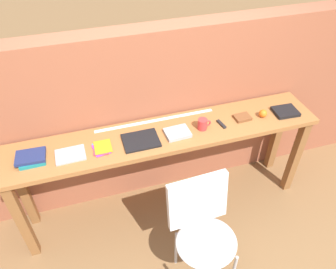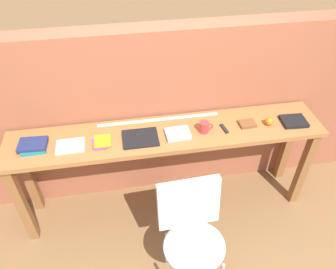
{
  "view_description": "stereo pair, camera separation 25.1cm",
  "coord_description": "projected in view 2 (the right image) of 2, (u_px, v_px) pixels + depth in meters",
  "views": [
    {
      "loc": [
        -0.56,
        -1.57,
        2.53
      ],
      "look_at": [
        0.0,
        0.25,
        0.9
      ],
      "focal_mm": 35.0,
      "sensor_mm": 36.0,
      "label": 1
    },
    {
      "loc": [
        -0.32,
        -1.63,
        2.53
      ],
      "look_at": [
        0.0,
        0.25,
        0.9
      ],
      "focal_mm": 35.0,
      "sensor_mm": 36.0,
      "label": 2
    }
  ],
  "objects": [
    {
      "name": "pamphlet_pile_colourful",
      "position": [
        101.0,
        142.0,
        2.46
      ],
      "size": [
        0.14,
        0.17,
        0.01
      ],
      "color": "#3399D8",
      "rests_on": "sideboard"
    },
    {
      "name": "ground_plane",
      "position": [
        173.0,
        229.0,
        2.91
      ],
      "size": [
        40.0,
        40.0,
        0.0
      ],
      "primitive_type": "plane",
      "color": "brown"
    },
    {
      "name": "book_stack_leftmost",
      "position": [
        34.0,
        145.0,
        2.4
      ],
      "size": [
        0.21,
        0.17,
        0.05
      ],
      "color": "#19757A",
      "rests_on": "sideboard"
    },
    {
      "name": "mug",
      "position": [
        204.0,
        127.0,
        2.54
      ],
      "size": [
        0.11,
        0.08,
        0.09
      ],
      "color": "red",
      "rests_on": "sideboard"
    },
    {
      "name": "chair_white_moulded",
      "position": [
        192.0,
        231.0,
        2.29
      ],
      "size": [
        0.46,
        0.47,
        0.89
      ],
      "color": "silver",
      "rests_on": "ground"
    },
    {
      "name": "sports_ball_small",
      "position": [
        269.0,
        121.0,
        2.61
      ],
      "size": [
        0.07,
        0.07,
        0.07
      ],
      "primitive_type": "sphere",
      "color": "orange",
      "rests_on": "sideboard"
    },
    {
      "name": "book_open_centre",
      "position": [
        140.0,
        138.0,
        2.49
      ],
      "size": [
        0.27,
        0.22,
        0.02
      ],
      "primitive_type": "cube",
      "rotation": [
        0.0,
        0.0,
        -0.0
      ],
      "color": "black",
      "rests_on": "sideboard"
    },
    {
      "name": "book_repair_rightmost",
      "position": [
        294.0,
        121.0,
        2.64
      ],
      "size": [
        0.2,
        0.17,
        0.03
      ],
      "primitive_type": "cube",
      "rotation": [
        0.0,
        0.0,
        -0.05
      ],
      "color": "black",
      "rests_on": "sideboard"
    },
    {
      "name": "magazine_cycling",
      "position": [
        70.0,
        146.0,
        2.43
      ],
      "size": [
        0.21,
        0.17,
        0.01
      ],
      "primitive_type": "cube",
      "rotation": [
        0.0,
        0.0,
        0.02
      ],
      "color": "#9E9EA3",
      "rests_on": "sideboard"
    },
    {
      "name": "leather_journal_brown",
      "position": [
        247.0,
        124.0,
        2.62
      ],
      "size": [
        0.13,
        0.11,
        0.02
      ],
      "primitive_type": "cube",
      "rotation": [
        0.0,
        0.0,
        0.04
      ],
      "color": "brown",
      "rests_on": "sideboard"
    },
    {
      "name": "book_grey_hardcover",
      "position": [
        178.0,
        134.0,
        2.53
      ],
      "size": [
        0.2,
        0.16,
        0.03
      ],
      "primitive_type": "cube",
      "rotation": [
        0.0,
        0.0,
        0.05
      ],
      "color": "#9E9EA3",
      "rests_on": "sideboard"
    },
    {
      "name": "brick_wall_back",
      "position": [
        161.0,
        115.0,
        2.87
      ],
      "size": [
        6.0,
        0.2,
        1.6
      ],
      "primitive_type": "cube",
      "color": "#935138",
      "rests_on": "ground"
    },
    {
      "name": "ruler_metal_back_edge",
      "position": [
        159.0,
        120.0,
        2.68
      ],
      "size": [
        0.99,
        0.03,
        0.0
      ],
      "primitive_type": "cube",
      "color": "silver",
      "rests_on": "sideboard"
    },
    {
      "name": "multitool_folded",
      "position": [
        224.0,
        129.0,
        2.58
      ],
      "size": [
        0.04,
        0.11,
        0.02
      ],
      "primitive_type": "cube",
      "rotation": [
        0.0,
        0.0,
        0.18
      ],
      "color": "black",
      "rests_on": "sideboard"
    },
    {
      "name": "sideboard",
      "position": [
        167.0,
        146.0,
        2.65
      ],
      "size": [
        2.5,
        0.44,
        0.88
      ],
      "color": "#996033",
      "rests_on": "ground"
    }
  ]
}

